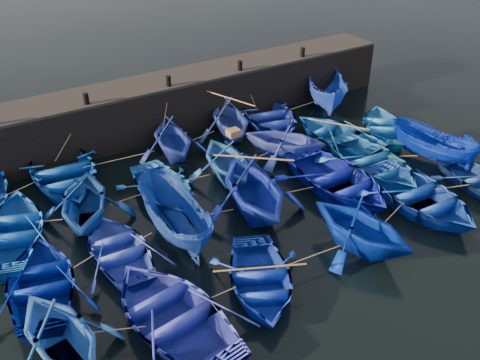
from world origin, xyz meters
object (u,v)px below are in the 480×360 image
boat_13 (42,282)px  boat_20 (59,334)px  boat_8 (164,189)px  wooden_crate (233,133)px

boat_13 → boat_20: bearing=98.8°
boat_13 → boat_20: 3.03m
boat_13 → boat_20: boat_20 is taller
boat_8 → boat_20: 8.37m
boat_8 → wooden_crate: bearing=-1.9°
boat_8 → wooden_crate: wooden_crate is taller
boat_8 → boat_20: bearing=-134.3°
boat_13 → wooden_crate: 9.50m
boat_20 → wooden_crate: size_ratio=7.77×
boat_13 → wooden_crate: wooden_crate is taller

